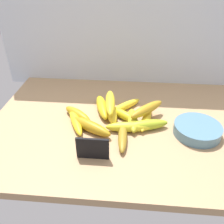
# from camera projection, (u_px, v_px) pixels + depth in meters

# --- Properties ---
(counter_top) EXTENTS (1.10, 0.76, 0.03)m
(counter_top) POSITION_uv_depth(u_px,v_px,m) (124.00, 125.00, 1.00)
(counter_top) COLOR tan
(counter_top) RESTS_ON ground
(back_wall) EXTENTS (1.30, 0.02, 0.70)m
(back_wall) POSITION_uv_depth(u_px,v_px,m) (130.00, 19.00, 1.14)
(back_wall) COLOR silver
(back_wall) RESTS_ON ground
(chalkboard_sign) EXTENTS (0.11, 0.02, 0.08)m
(chalkboard_sign) POSITION_uv_depth(u_px,v_px,m) (93.00, 149.00, 0.80)
(chalkboard_sign) COLOR black
(chalkboard_sign) RESTS_ON counter_top
(fruit_bowl) EXTENTS (0.18, 0.18, 0.04)m
(fruit_bowl) POSITION_uv_depth(u_px,v_px,m) (197.00, 129.00, 0.92)
(fruit_bowl) COLOR slate
(fruit_bowl) RESTS_ON counter_top
(banana_0) EXTENTS (0.07, 0.19, 0.03)m
(banana_0) POSITION_uv_depth(u_px,v_px,m) (146.00, 118.00, 0.99)
(banana_0) COLOR yellow
(banana_0) RESTS_ON counter_top
(banana_1) EXTENTS (0.08, 0.17, 0.04)m
(banana_1) POSITION_uv_depth(u_px,v_px,m) (111.00, 112.00, 1.02)
(banana_1) COLOR yellow
(banana_1) RESTS_ON counter_top
(banana_2) EXTENTS (0.09, 0.19, 0.04)m
(banana_2) POSITION_uv_depth(u_px,v_px,m) (102.00, 107.00, 1.05)
(banana_2) COLOR gold
(banana_2) RESTS_ON counter_top
(banana_3) EXTENTS (0.19, 0.13, 0.04)m
(banana_3) POSITION_uv_depth(u_px,v_px,m) (90.00, 126.00, 0.93)
(banana_3) COLOR #AF8417
(banana_3) RESTS_ON counter_top
(banana_4) EXTENTS (0.11, 0.20, 0.04)m
(banana_4) POSITION_uv_depth(u_px,v_px,m) (75.00, 120.00, 0.97)
(banana_4) COLOR yellow
(banana_4) RESTS_ON counter_top
(banana_5) EXTENTS (0.05, 0.16, 0.04)m
(banana_5) POSITION_uv_depth(u_px,v_px,m) (133.00, 120.00, 0.97)
(banana_5) COLOR gold
(banana_5) RESTS_ON counter_top
(banana_6) EXTENTS (0.16, 0.13, 0.04)m
(banana_6) POSITION_uv_depth(u_px,v_px,m) (123.00, 114.00, 1.01)
(banana_6) COLOR gold
(banana_6) RESTS_ON counter_top
(banana_7) EXTENTS (0.18, 0.06, 0.04)m
(banana_7) POSITION_uv_depth(u_px,v_px,m) (129.00, 127.00, 0.93)
(banana_7) COLOR yellow
(banana_7) RESTS_ON counter_top
(banana_8) EXTENTS (0.15, 0.14, 0.03)m
(banana_8) POSITION_uv_depth(u_px,v_px,m) (126.00, 106.00, 1.07)
(banana_8) COLOR yellow
(banana_8) RESTS_ON counter_top
(banana_9) EXTENTS (0.19, 0.09, 0.04)m
(banana_9) POSITION_uv_depth(u_px,v_px,m) (145.00, 125.00, 0.94)
(banana_9) COLOR #A7BD26
(banana_9) RESTS_ON counter_top
(banana_10) EXTENTS (0.14, 0.13, 0.04)m
(banana_10) POSITION_uv_depth(u_px,v_px,m) (78.00, 114.00, 1.01)
(banana_10) COLOR #B18C19
(banana_10) RESTS_ON counter_top
(banana_11) EXTENTS (0.04, 0.17, 0.03)m
(banana_11) POSITION_uv_depth(u_px,v_px,m) (123.00, 137.00, 0.89)
(banana_11) COLOR olive
(banana_11) RESTS_ON counter_top
(banana_12) EXTENTS (0.15, 0.16, 0.04)m
(banana_12) POSITION_uv_depth(u_px,v_px,m) (147.00, 109.00, 0.98)
(banana_12) COLOR #BA891F
(banana_12) RESTS_ON banana_0
(banana_13) EXTENTS (0.06, 0.19, 0.04)m
(banana_13) POSITION_uv_depth(u_px,v_px,m) (110.00, 102.00, 1.00)
(banana_13) COLOR yellow
(banana_13) RESTS_ON banana_1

